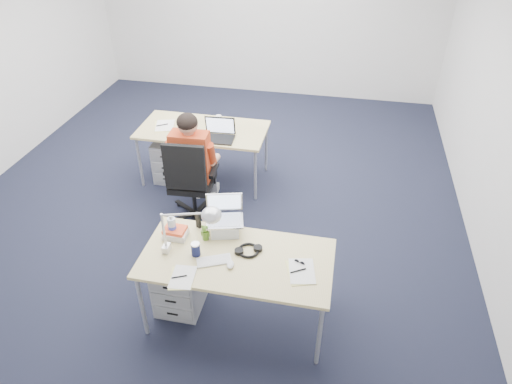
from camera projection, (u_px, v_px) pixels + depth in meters
The scene contains 24 objects.
floor at pixel (216, 197), 5.77m from camera, with size 7.00×7.00×0.00m, color black.
room at pixel (207, 64), 4.79m from camera, with size 6.02×7.02×2.80m.
desk_near at pixel (237, 261), 3.82m from camera, with size 1.60×0.80×0.73m.
desk_far at pixel (203, 132), 5.75m from camera, with size 1.60×0.80×0.73m.
office_chair at pixel (193, 197), 5.23m from camera, with size 0.74×0.74×1.10m.
seated_person at pixel (195, 162), 5.18m from camera, with size 0.42×0.74×1.32m.
drawer_pedestal_near at pixel (181, 281), 4.20m from camera, with size 0.40×0.50×0.55m, color #A6A9AC.
drawer_pedestal_far at pixel (173, 159), 6.01m from camera, with size 0.40×0.50×0.55m, color #A6A9AC.
silver_laptop at pixel (225, 217), 3.97m from camera, with size 0.32×0.25×0.34m, color silver, non-canonical shape.
wireless_keyboard at pixel (214, 260), 3.76m from camera, with size 0.28×0.12×0.01m, color white.
computer_mouse at pixel (230, 265), 3.70m from camera, with size 0.06×0.10×0.03m, color white.
headphones at pixel (249, 250), 3.84m from camera, with size 0.24×0.19×0.04m, color black, non-canonical shape.
can_koozie at pixel (196, 249), 3.79m from camera, with size 0.08×0.08×0.12m, color #161C46.
water_bottle at pixel (172, 226), 3.95m from camera, with size 0.07×0.07×0.23m, color silver.
bear_figurine at pixel (205, 232), 3.95m from camera, with size 0.08×0.06×0.15m, color #356A1C, non-canonical shape.
book_stack at pixel (175, 233), 3.99m from camera, with size 0.20×0.15×0.09m, color silver.
cordless_phone at pixel (198, 220), 4.08m from camera, with size 0.04×0.03×0.16m, color black.
papers_left at pixel (181, 278), 3.60m from camera, with size 0.18×0.26×0.01m, color #EAE487.
papers_right at pixel (301, 272), 3.65m from camera, with size 0.20×0.29×0.01m, color #EAE487.
sunglasses at pixel (299, 263), 3.73m from camera, with size 0.09×0.04×0.02m, color black, non-canonical shape.
desk_lamp at pixel (182, 229), 3.68m from camera, with size 0.47×0.17×0.54m, color silver, non-canonical shape.
dark_laptop at pixel (218, 130), 5.40m from camera, with size 0.37×0.35×0.27m, color black, non-canonical shape.
far_cup at pixel (219, 119), 5.82m from camera, with size 0.07×0.07×0.10m, color white.
far_papers at pixel (164, 126), 5.77m from camera, with size 0.22×0.32×0.01m, color white.
Camera 1 is at (1.45, -4.50, 3.35)m, focal length 32.00 mm.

